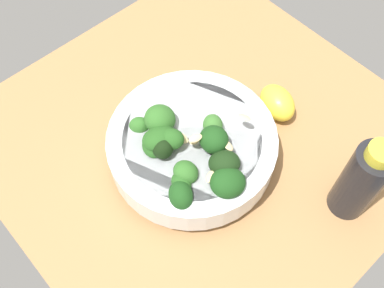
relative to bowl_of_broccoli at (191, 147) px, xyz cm
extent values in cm
cube|color=#996D42|center=(-3.90, -2.23, -6.38)|extent=(56.95, 56.95, 4.71)
cylinder|color=white|center=(-0.34, -0.24, -3.30)|extent=(12.49, 12.49, 1.45)
cylinder|color=white|center=(-0.34, -0.24, -0.40)|extent=(22.71, 22.71, 4.34)
cylinder|color=silver|center=(-0.34, -0.24, 1.37)|extent=(18.47, 18.47, 0.80)
cylinder|color=#589D47|center=(4.65, -2.02, 0.83)|extent=(1.38, 1.35, 1.57)
ellipsoid|color=#23511C|center=(4.65, -2.02, 2.41)|extent=(3.81, 3.93, 3.35)
cylinder|color=#4A8F3C|center=(4.09, -0.82, 1.81)|extent=(1.48, 1.51, 1.08)
ellipsoid|color=black|center=(4.09, -0.82, 3.14)|extent=(3.91, 3.86, 4.03)
cylinder|color=#2F662B|center=(5.15, 3.83, 0.46)|extent=(1.22, 1.47, 1.50)
ellipsoid|color=#23511C|center=(5.15, 3.83, 1.97)|extent=(4.10, 3.87, 3.34)
cylinder|color=#3C7A32|center=(3.42, -2.02, 1.21)|extent=(2.08, 1.99, 1.85)
ellipsoid|color=#23511C|center=(3.42, -2.02, 3.13)|extent=(5.65, 5.43, 4.46)
cylinder|color=#4A8F3C|center=(2.57, -1.05, 1.94)|extent=(1.41, 1.47, 1.45)
ellipsoid|color=#23511C|center=(2.57, -1.05, 3.51)|extent=(4.83, 4.57, 3.40)
cylinder|color=#3C7A32|center=(3.91, 3.27, 0.93)|extent=(1.48, 1.62, 1.25)
ellipsoid|color=#2D6023|center=(3.91, 3.27, 2.32)|extent=(3.99, 3.54, 3.70)
cylinder|color=#589D47|center=(6.34, 5.05, 0.43)|extent=(1.61, 1.83, 1.48)
ellipsoid|color=#194216|center=(6.34, 5.05, 1.99)|extent=(5.04, 5.07, 3.81)
cylinder|color=#2F662B|center=(1.18, 7.91, 0.72)|extent=(2.34, 2.13, 1.69)
ellipsoid|color=#194216|center=(1.18, 7.91, 2.61)|extent=(6.02, 6.05, 4.23)
cylinder|color=#3C7A32|center=(3.67, -6.28, 0.52)|extent=(1.47, 1.28, 1.44)
ellipsoid|color=#2D6023|center=(3.67, -6.28, 1.87)|extent=(3.55, 4.24, 3.66)
cylinder|color=#589D47|center=(-0.31, 5.76, 1.19)|extent=(1.56, 1.39, 1.27)
ellipsoid|color=black|center=(-0.31, 5.76, 2.79)|extent=(5.35, 5.93, 4.20)
cylinder|color=#2F662B|center=(1.51, -4.44, 1.15)|extent=(2.32, 2.21, 1.81)
ellipsoid|color=#2D6023|center=(1.51, -4.44, 3.23)|extent=(5.46, 5.33, 4.97)
cylinder|color=#3C7A32|center=(-3.20, 0.66, 1.06)|extent=(1.30, 1.32, 1.60)
ellipsoid|color=#386B2B|center=(-3.20, 0.66, 2.68)|extent=(4.52, 4.39, 3.29)
cylinder|color=#4A8F3C|center=(-1.46, 2.65, 1.67)|extent=(1.88, 2.07, 1.83)
ellipsoid|color=#194216|center=(-1.46, 2.65, 3.40)|extent=(4.58, 4.97, 4.49)
ellipsoid|color=#DBBC84|center=(1.33, -6.16, 2.43)|extent=(1.95, 1.99, 1.00)
ellipsoid|color=#DBBC84|center=(0.37, 0.98, 2.90)|extent=(1.93, 1.32, 1.23)
ellipsoid|color=#DBBC84|center=(-1.98, 4.53, 3.73)|extent=(1.14, 1.89, 0.94)
ellipsoid|color=#DBBC84|center=(1.10, -0.48, 2.83)|extent=(1.18, 1.83, 1.12)
ellipsoid|color=#DBBC84|center=(0.56, 1.36, 4.38)|extent=(2.03, 1.54, 0.68)
ellipsoid|color=#DBBC84|center=(-6.09, 3.37, 4.57)|extent=(1.56, 2.03, 0.58)
ellipsoid|color=#DBBC84|center=(2.29, 5.98, 2.88)|extent=(2.07, 1.65, 0.42)
ellipsoid|color=yellow|center=(-15.15, 2.21, -1.82)|extent=(5.96, 7.29, 4.40)
cylinder|color=black|center=(-10.98, 18.72, 2.29)|extent=(4.99, 4.99, 12.62)
cylinder|color=gold|center=(-10.98, 18.72, 9.40)|extent=(3.29, 3.29, 1.60)
camera|label=1|loc=(20.62, 22.74, 52.07)|focal=42.17mm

